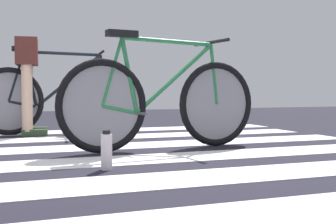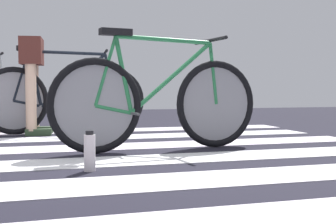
{
  "view_description": "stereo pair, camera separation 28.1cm",
  "coord_description": "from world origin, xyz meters",
  "px_view_note": "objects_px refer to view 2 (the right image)",
  "views": [
    {
      "loc": [
        -0.52,
        -3.47,
        0.5
      ],
      "look_at": [
        0.93,
        0.43,
        0.3
      ],
      "focal_mm": 49.36,
      "sensor_mm": 36.0,
      "label": 1
    },
    {
      "loc": [
        -0.24,
        -3.47,
        0.5
      ],
      "look_at": [
        0.93,
        0.43,
        0.3
      ],
      "focal_mm": 49.36,
      "sensor_mm": 36.0,
      "label": 2
    }
  ],
  "objects_px": {
    "bicycle_2_of_3": "(63,98)",
    "water_bottle": "(90,152)",
    "cyclist_2_of_3": "(32,72)",
    "bicycle_1_of_3": "(159,101)"
  },
  "relations": [
    {
      "from": "bicycle_1_of_3",
      "to": "bicycle_2_of_3",
      "type": "relative_size",
      "value": 1.0
    },
    {
      "from": "water_bottle",
      "to": "bicycle_1_of_3",
      "type": "bearing_deg",
      "value": 50.49
    },
    {
      "from": "bicycle_1_of_3",
      "to": "water_bottle",
      "type": "xyz_separation_m",
      "value": [
        -0.63,
        -0.77,
        -0.27
      ]
    },
    {
      "from": "bicycle_2_of_3",
      "to": "water_bottle",
      "type": "bearing_deg",
      "value": -84.17
    },
    {
      "from": "cyclist_2_of_3",
      "to": "water_bottle",
      "type": "bearing_deg",
      "value": -76.74
    },
    {
      "from": "bicycle_2_of_3",
      "to": "water_bottle",
      "type": "relative_size",
      "value": 7.24
    },
    {
      "from": "water_bottle",
      "to": "bicycle_2_of_3",
      "type": "bearing_deg",
      "value": 89.77
    },
    {
      "from": "bicycle_2_of_3",
      "to": "water_bottle",
      "type": "distance_m",
      "value": 2.36
    },
    {
      "from": "bicycle_1_of_3",
      "to": "bicycle_2_of_3",
      "type": "xyz_separation_m",
      "value": [
        -0.62,
        1.57,
        0.0
      ]
    },
    {
      "from": "bicycle_1_of_3",
      "to": "cyclist_2_of_3",
      "type": "bearing_deg",
      "value": 113.75
    }
  ]
}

